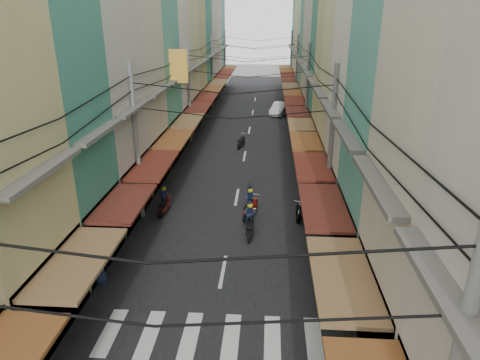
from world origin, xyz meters
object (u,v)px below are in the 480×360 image
at_px(traffic_sign, 367,223).
at_px(bicycle, 351,270).
at_px(white_car, 279,115).
at_px(market_umbrella, 380,290).

bearing_deg(traffic_sign, bicycle, -156.62).
xyz_separation_m(bicycle, traffic_sign, (0.47, 0.20, 2.21)).
bearing_deg(white_car, bicycle, -69.44).
relative_size(white_car, traffic_sign, 1.55).
xyz_separation_m(white_car, traffic_sign, (2.98, -30.44, 2.21)).
xyz_separation_m(market_umbrella, traffic_sign, (0.42, 4.30, 0.29)).
relative_size(white_car, market_umbrella, 2.14).
bearing_deg(traffic_sign, white_car, 95.60).
relative_size(white_car, bicycle, 2.57).
height_order(white_car, traffic_sign, traffic_sign).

